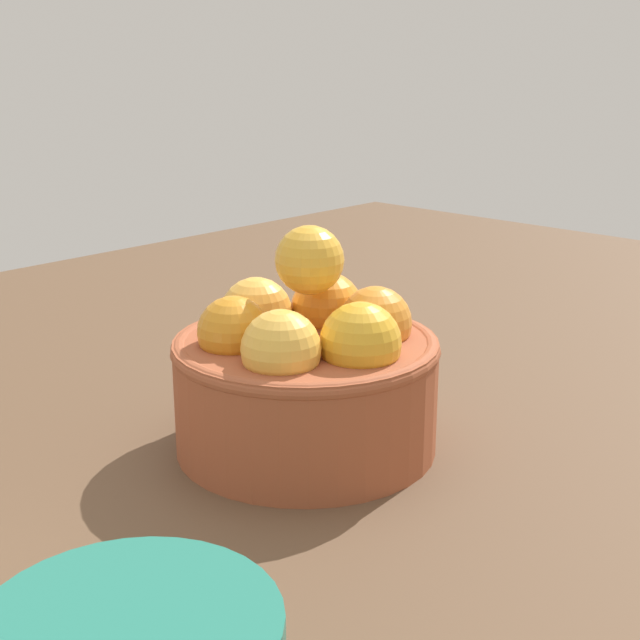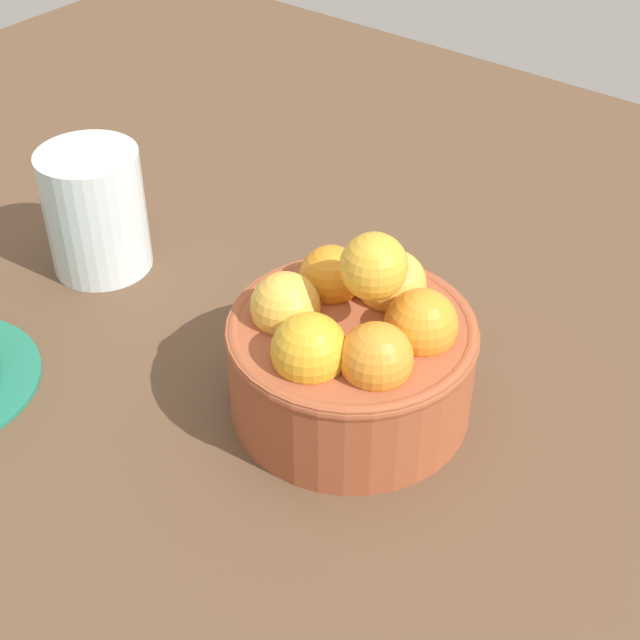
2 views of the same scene
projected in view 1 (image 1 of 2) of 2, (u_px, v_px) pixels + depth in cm
name	position (u px, v px, depth cm)	size (l,w,h in cm)	color
ground_plane	(306.00, 473.00, 52.06)	(138.22, 104.44, 3.43)	brown
terracotta_bowl	(306.00, 372.00, 50.27)	(15.04, 15.04, 12.72)	#9E4C2D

